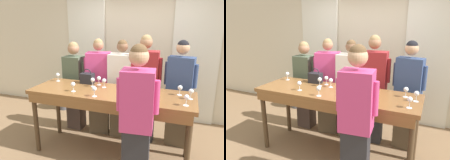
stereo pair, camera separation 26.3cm
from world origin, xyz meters
TOP-DOWN VIEW (x-y plane):
  - ground_plane at (0.00, 0.00)m, footprint 18.00×18.00m
  - wall_back at (0.00, 1.67)m, footprint 12.00×0.06m
  - curtain_panel_left at (-1.14, 1.60)m, footprint 0.86×0.03m
  - curtain_panel_right at (1.14, 1.60)m, footprint 0.86×0.03m
  - tasting_bar at (0.00, -0.02)m, footprint 2.38×0.76m
  - wine_bottle at (0.46, -0.14)m, footprint 0.08×0.08m
  - handbag at (-0.49, 0.27)m, footprint 0.21×0.14m
  - wine_glass_front_left at (1.10, 0.05)m, footprint 0.07×0.07m
  - wine_glass_front_mid at (0.95, 0.16)m, footprint 0.07×0.07m
  - wine_glass_front_right at (-0.15, 0.14)m, footprint 0.07×0.07m
  - wine_glass_center_left at (-0.50, -0.18)m, footprint 0.07×0.07m
  - wine_glass_center_mid at (-0.28, 0.24)m, footprint 0.07×0.07m
  - wine_glass_center_right at (1.05, -0.20)m, footprint 0.07×0.07m
  - wine_glass_back_left at (-0.13, -0.28)m, footprint 0.07×0.07m
  - wine_glass_back_mid at (-0.33, 0.12)m, footprint 0.07×0.07m
  - wine_glass_back_right at (-1.01, 0.21)m, footprint 0.07×0.07m
  - napkin at (0.23, 0.32)m, footprint 0.15×0.15m
  - pen at (0.42, 0.25)m, footprint 0.14×0.04m
  - guest_olive_jacket at (-0.92, 0.61)m, footprint 0.46×0.30m
  - guest_pink_top at (-0.44, 0.61)m, footprint 0.52×0.37m
  - guest_cream_sweater at (-0.01, 0.61)m, footprint 0.56×0.31m
  - guest_striped_shirt at (0.38, 0.61)m, footprint 0.54×0.27m
  - guest_navy_coat at (0.93, 0.61)m, footprint 0.51×0.26m
  - host_pouring at (0.55, -0.64)m, footprint 0.47×0.30m
  - potted_plant at (-1.65, 1.30)m, footprint 0.33×0.33m

SIDE VIEW (x-z plane):
  - ground_plane at x=0.00m, z-range 0.00..0.00m
  - potted_plant at x=-1.65m, z-range 0.05..0.74m
  - guest_olive_jacket at x=-0.92m, z-range 0.02..1.68m
  - guest_cream_sweater at x=-0.01m, z-range 0.00..1.72m
  - guest_pink_top at x=-0.44m, z-range 0.00..1.72m
  - guest_navy_coat at x=0.93m, z-range 0.04..1.78m
  - tasting_bar at x=0.00m, z-range 0.40..1.43m
  - guest_striped_shirt at x=0.38m, z-range 0.02..1.82m
  - host_pouring at x=0.55m, z-range 0.03..1.83m
  - napkin at x=0.23m, z-range 1.03..1.03m
  - pen at x=0.42m, z-range 1.03..1.04m
  - handbag at x=-0.49m, z-range 0.99..1.24m
  - wine_glass_front_left at x=1.10m, z-range 1.06..1.20m
  - wine_glass_front_mid at x=0.95m, z-range 1.06..1.20m
  - wine_glass_front_right at x=-0.15m, z-range 1.06..1.20m
  - wine_glass_center_left at x=-0.50m, z-range 1.06..1.20m
  - wine_glass_center_mid at x=-0.28m, z-range 1.06..1.20m
  - wine_glass_center_right at x=1.05m, z-range 1.06..1.20m
  - wine_glass_back_left at x=-0.13m, z-range 1.06..1.20m
  - wine_glass_back_mid at x=-0.33m, z-range 1.06..1.20m
  - wine_glass_back_right at x=-1.01m, z-range 1.06..1.20m
  - wine_bottle at x=0.46m, z-range 0.99..1.30m
  - curtain_panel_left at x=-1.14m, z-range 0.00..2.69m
  - curtain_panel_right at x=1.14m, z-range 0.00..2.69m
  - wall_back at x=0.00m, z-range 0.00..2.80m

